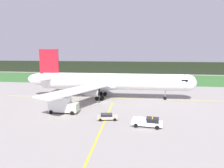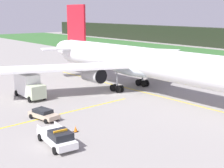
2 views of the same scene
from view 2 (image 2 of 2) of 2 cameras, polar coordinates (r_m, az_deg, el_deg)
ground at (r=52.75m, az=0.26°, el=-1.76°), size 320.00×320.00×0.00m
taxiway_centerline_main at (r=54.11m, az=5.56°, el=-1.44°), size 67.26×2.57×0.01m
taxiway_centerline_spur at (r=39.66m, az=-18.52°, el=-7.35°), size 1.60×38.72×0.01m
airliner at (r=53.68m, az=5.03°, el=3.94°), size 51.11×45.25×14.80m
ops_pickup_truck at (r=32.79m, az=-9.78°, el=-9.42°), size 5.97×2.84×1.94m
catering_truck at (r=51.65m, az=-14.71°, el=-0.25°), size 6.74×2.76×3.95m
staff_car at (r=41.03m, az=-12.19°, el=-5.27°), size 4.48×2.65×1.30m
apron_cone at (r=36.35m, az=-6.56°, el=-8.03°), size 0.55×0.55×0.69m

